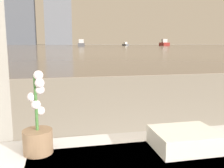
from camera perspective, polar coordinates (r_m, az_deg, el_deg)
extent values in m
cylinder|color=#8C6B4C|center=(1.09, -16.58, -12.48)|extent=(0.12, 0.12, 0.10)
cylinder|color=#38662D|center=(1.04, -16.99, -4.18)|extent=(0.01, 0.01, 0.22)
sphere|color=silver|center=(1.01, -16.50, 1.93)|extent=(0.04, 0.04, 0.04)
sphere|color=silver|center=(1.00, -16.22, 0.21)|extent=(0.04, 0.04, 0.04)
sphere|color=silver|center=(1.03, -16.18, -1.26)|extent=(0.04, 0.04, 0.04)
sphere|color=silver|center=(1.05, -17.86, -2.82)|extent=(0.04, 0.04, 0.04)
sphere|color=silver|center=(1.04, -16.98, -4.54)|extent=(0.04, 0.04, 0.04)
sphere|color=silver|center=(1.06, -16.09, -5.88)|extent=(0.04, 0.04, 0.04)
cube|color=silver|center=(1.14, 16.21, -12.99)|extent=(0.27, 0.21, 0.04)
cube|color=silver|center=(1.12, 16.30, -11.10)|extent=(0.27, 0.21, 0.04)
cube|color=gray|center=(62.06, -11.68, 8.36)|extent=(180.00, 110.00, 0.01)
cube|color=#4C4C51|center=(65.86, -7.02, 8.91)|extent=(2.19, 5.01, 0.85)
cube|color=silver|center=(65.86, -7.04, 9.70)|extent=(1.41, 1.94, 0.97)
cube|color=maroon|center=(82.31, 11.85, 8.92)|extent=(2.63, 5.82, 0.98)
cube|color=silver|center=(82.31, 11.87, 9.65)|extent=(1.66, 2.27, 1.12)
cube|color=#4C4C51|center=(79.94, 3.09, 8.93)|extent=(1.47, 3.20, 0.54)
cube|color=silver|center=(79.94, 3.10, 9.35)|extent=(0.92, 1.25, 0.62)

